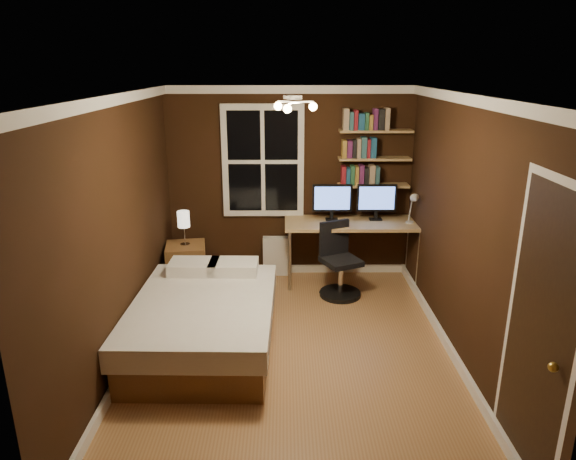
{
  "coord_description": "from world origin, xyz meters",
  "views": [
    {
      "loc": [
        -0.07,
        -4.53,
        2.74
      ],
      "look_at": [
        -0.04,
        0.45,
        1.13
      ],
      "focal_mm": 32.0,
      "sensor_mm": 36.0,
      "label": 1
    }
  ],
  "objects_px": {
    "office_chair": "(339,269)",
    "bed": "(205,321)",
    "monitor_right": "(376,202)",
    "monitor_left": "(332,202)",
    "radiator": "(276,256)",
    "desk": "(352,226)",
    "bedside_lamp": "(184,228)",
    "nightstand": "(187,267)",
    "desk_lamp": "(412,208)"
  },
  "relations": [
    {
      "from": "bed",
      "to": "monitor_left",
      "type": "distance_m",
      "value": 2.37
    },
    {
      "from": "monitor_right",
      "to": "radiator",
      "type": "bearing_deg",
      "value": 173.1
    },
    {
      "from": "bed",
      "to": "desk",
      "type": "height_order",
      "value": "desk"
    },
    {
      "from": "bedside_lamp",
      "to": "nightstand",
      "type": "bearing_deg",
      "value": 0.0
    },
    {
      "from": "monitor_right",
      "to": "bed",
      "type": "bearing_deg",
      "value": -139.16
    },
    {
      "from": "nightstand",
      "to": "radiator",
      "type": "height_order",
      "value": "nightstand"
    },
    {
      "from": "bed",
      "to": "office_chair",
      "type": "distance_m",
      "value": 1.92
    },
    {
      "from": "monitor_left",
      "to": "monitor_right",
      "type": "xyz_separation_m",
      "value": [
        0.57,
        0.0,
        0.0
      ]
    },
    {
      "from": "bedside_lamp",
      "to": "radiator",
      "type": "distance_m",
      "value": 1.34
    },
    {
      "from": "radiator",
      "to": "desk",
      "type": "bearing_deg",
      "value": -13.85
    },
    {
      "from": "desk",
      "to": "monitor_left",
      "type": "xyz_separation_m",
      "value": [
        -0.26,
        0.09,
        0.29
      ]
    },
    {
      "from": "radiator",
      "to": "office_chair",
      "type": "xyz_separation_m",
      "value": [
        0.79,
        -0.65,
        0.08
      ]
    },
    {
      "from": "bed",
      "to": "monitor_left",
      "type": "xyz_separation_m",
      "value": [
        1.42,
        1.72,
        0.78
      ]
    },
    {
      "from": "nightstand",
      "to": "bedside_lamp",
      "type": "height_order",
      "value": "bedside_lamp"
    },
    {
      "from": "radiator",
      "to": "office_chair",
      "type": "relative_size",
      "value": 0.58
    },
    {
      "from": "bedside_lamp",
      "to": "monitor_right",
      "type": "xyz_separation_m",
      "value": [
        2.42,
        0.32,
        0.24
      ]
    },
    {
      "from": "nightstand",
      "to": "monitor_right",
      "type": "height_order",
      "value": "monitor_right"
    },
    {
      "from": "office_chair",
      "to": "monitor_left",
      "type": "bearing_deg",
      "value": 72.16
    },
    {
      "from": "radiator",
      "to": "desk",
      "type": "relative_size",
      "value": 0.31
    },
    {
      "from": "bed",
      "to": "nightstand",
      "type": "relative_size",
      "value": 3.25
    },
    {
      "from": "radiator",
      "to": "bedside_lamp",
      "type": "bearing_deg",
      "value": -157.04
    },
    {
      "from": "office_chair",
      "to": "monitor_right",
      "type": "bearing_deg",
      "value": 19.42
    },
    {
      "from": "bedside_lamp",
      "to": "desk_lamp",
      "type": "distance_m",
      "value": 2.84
    },
    {
      "from": "bed",
      "to": "desk",
      "type": "relative_size",
      "value": 1.12
    },
    {
      "from": "nightstand",
      "to": "bedside_lamp",
      "type": "distance_m",
      "value": 0.52
    },
    {
      "from": "radiator",
      "to": "desk_lamp",
      "type": "relative_size",
      "value": 1.21
    },
    {
      "from": "desk_lamp",
      "to": "office_chair",
      "type": "bearing_deg",
      "value": -163.73
    },
    {
      "from": "radiator",
      "to": "desk_lamp",
      "type": "distance_m",
      "value": 1.91
    },
    {
      "from": "desk",
      "to": "desk_lamp",
      "type": "relative_size",
      "value": 3.95
    },
    {
      "from": "bed",
      "to": "office_chair",
      "type": "relative_size",
      "value": 2.11
    },
    {
      "from": "bed",
      "to": "monitor_right",
      "type": "distance_m",
      "value": 2.75
    },
    {
      "from": "bed",
      "to": "monitor_right",
      "type": "relative_size",
      "value": 3.82
    },
    {
      "from": "bed",
      "to": "desk",
      "type": "bearing_deg",
      "value": 45.42
    },
    {
      "from": "bed",
      "to": "bedside_lamp",
      "type": "distance_m",
      "value": 1.56
    },
    {
      "from": "office_chair",
      "to": "desk",
      "type": "bearing_deg",
      "value": 38.83
    },
    {
      "from": "office_chair",
      "to": "bed",
      "type": "bearing_deg",
      "value": -165.31
    },
    {
      "from": "monitor_left",
      "to": "office_chair",
      "type": "bearing_deg",
      "value": -82.97
    },
    {
      "from": "monitor_right",
      "to": "nightstand",
      "type": "bearing_deg",
      "value": -172.44
    },
    {
      "from": "radiator",
      "to": "desk_lamp",
      "type": "height_order",
      "value": "desk_lamp"
    },
    {
      "from": "bedside_lamp",
      "to": "desk",
      "type": "bearing_deg",
      "value": 6.33
    },
    {
      "from": "nightstand",
      "to": "bedside_lamp",
      "type": "xyz_separation_m",
      "value": [
        0.0,
        0.0,
        0.52
      ]
    },
    {
      "from": "bed",
      "to": "bedside_lamp",
      "type": "xyz_separation_m",
      "value": [
        -0.43,
        1.4,
        0.54
      ]
    },
    {
      "from": "nightstand",
      "to": "desk",
      "type": "distance_m",
      "value": 2.18
    },
    {
      "from": "nightstand",
      "to": "monitor_right",
      "type": "relative_size",
      "value": 1.18
    },
    {
      "from": "bed",
      "to": "desk_lamp",
      "type": "distance_m",
      "value": 2.93
    },
    {
      "from": "bedside_lamp",
      "to": "monitor_left",
      "type": "distance_m",
      "value": 1.9
    },
    {
      "from": "office_chair",
      "to": "bedside_lamp",
      "type": "bearing_deg",
      "value": 149.91
    },
    {
      "from": "monitor_left",
      "to": "office_chair",
      "type": "distance_m",
      "value": 0.88
    },
    {
      "from": "bed",
      "to": "bedside_lamp",
      "type": "bearing_deg",
      "value": 108.48
    },
    {
      "from": "monitor_left",
      "to": "desk",
      "type": "bearing_deg",
      "value": -18.24
    }
  ]
}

